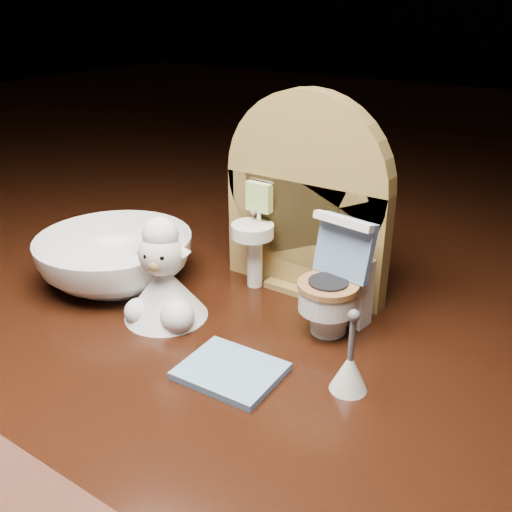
{
  "coord_description": "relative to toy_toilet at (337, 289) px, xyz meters",
  "views": [
    {
      "loc": [
        0.19,
        -0.28,
        0.21
      ],
      "look_at": [
        -0.01,
        0.01,
        0.05
      ],
      "focal_mm": 40.0,
      "sensor_mm": 36.0,
      "label": 1
    }
  ],
  "objects": [
    {
      "name": "backdrop_panel",
      "position": [
        -0.05,
        0.04,
        0.04
      ],
      "size": [
        0.13,
        0.05,
        0.15
      ],
      "color": "olive",
      "rests_on": "ground"
    },
    {
      "name": "bath_mat",
      "position": [
        -0.03,
        -0.08,
        -0.03
      ],
      "size": [
        0.06,
        0.05,
        0.0
      ],
      "primitive_type": "cube",
      "rotation": [
        0.0,
        0.0,
        0.04
      ],
      "color": "#6C8FBB",
      "rests_on": "ground"
    },
    {
      "name": "ceramic_bowl",
      "position": [
        -0.18,
        -0.03,
        -0.01
      ],
      "size": [
        0.14,
        0.14,
        0.04
      ],
      "primitive_type": "imported",
      "rotation": [
        0.0,
        0.0,
        -0.19
      ],
      "color": "white",
      "rests_on": "ground"
    },
    {
      "name": "toy_toilet",
      "position": [
        0.0,
        0.0,
        0.0
      ],
      "size": [
        0.04,
        0.05,
        0.08
      ],
      "rotation": [
        0.0,
        0.0,
        -0.14
      ],
      "color": "white",
      "rests_on": "ground"
    },
    {
      "name": "toilet_brush",
      "position": [
        0.04,
        -0.06,
        -0.02
      ],
      "size": [
        0.02,
        0.02,
        0.05
      ],
      "color": "white",
      "rests_on": "ground"
    },
    {
      "name": "plush_lamb",
      "position": [
        -0.1,
        -0.06,
        -0.0
      ],
      "size": [
        0.06,
        0.06,
        0.08
      ],
      "rotation": [
        0.0,
        0.0,
        0.4
      ],
      "color": "silver",
      "rests_on": "ground"
    }
  ]
}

